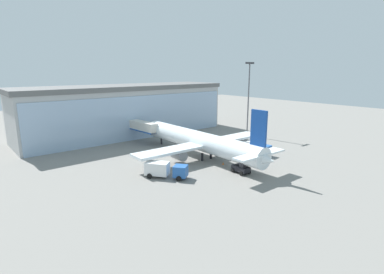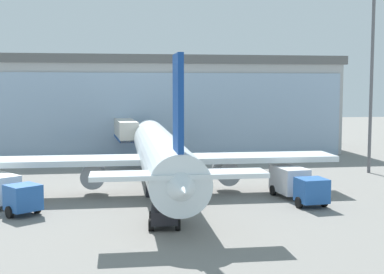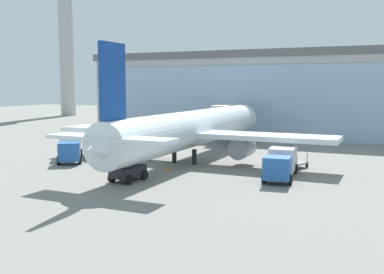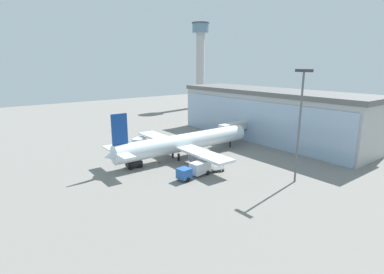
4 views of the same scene
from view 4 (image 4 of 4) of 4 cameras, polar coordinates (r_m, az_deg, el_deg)
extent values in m
plane|color=gray|center=(65.47, -7.80, -5.06)|extent=(240.00, 240.00, 0.00)
cube|color=#ADADAD|center=(89.44, 14.47, 3.91)|extent=(57.63, 15.76, 12.75)
cube|color=#9CB6D3|center=(83.52, 11.05, 2.98)|extent=(56.44, 0.46, 11.47)
cube|color=#5F5F5F|center=(88.57, 14.74, 8.36)|extent=(58.78, 16.07, 1.20)
cube|color=beige|center=(83.03, 8.68, 1.99)|extent=(3.06, 13.11, 2.40)
cube|color=#194799|center=(83.25, 8.65, 1.29)|extent=(3.11, 13.11, 0.30)
cylinder|color=#4C4C51|center=(87.33, 10.67, 0.65)|extent=(0.70, 0.70, 3.09)
cylinder|color=#AEAEAE|center=(149.58, 1.59, 12.48)|extent=(4.10, 4.10, 35.44)
cylinder|color=slate|center=(150.45, 1.64, 20.00)|extent=(7.81, 7.81, 4.00)
cylinder|color=#3F3F44|center=(150.72, 1.64, 20.87)|extent=(8.20, 8.20, 0.60)
cylinder|color=#59595E|center=(55.67, 19.71, 1.39)|extent=(0.36, 0.36, 19.63)
cube|color=#333338|center=(54.56, 20.58, 11.76)|extent=(3.20, 0.40, 0.50)
cylinder|color=white|center=(68.41, -1.26, -0.98)|extent=(4.45, 34.48, 3.96)
cone|color=white|center=(79.36, 8.90, 0.92)|extent=(4.00, 3.06, 3.96)
cone|color=white|center=(60.44, -14.68, -3.43)|extent=(3.62, 4.05, 3.57)
cube|color=white|center=(67.56, -2.45, -1.53)|extent=(31.65, 4.65, 0.50)
cube|color=white|center=(60.64, -13.84, -2.74)|extent=(11.03, 2.56, 0.30)
cube|color=navy|center=(59.75, -13.64, 1.43)|extent=(0.41, 3.20, 6.11)
cylinder|color=gray|center=(73.03, -4.77, -1.49)|extent=(2.15, 3.23, 2.10)
cylinder|color=gray|center=(63.56, 1.01, -3.77)|extent=(2.15, 3.23, 2.10)
cylinder|color=black|center=(68.64, -3.68, -3.37)|extent=(0.50, 0.50, 1.60)
cylinder|color=black|center=(66.75, -2.56, -3.85)|extent=(0.50, 0.50, 1.60)
cylinder|color=black|center=(77.96, 7.28, -1.36)|extent=(0.40, 0.40, 1.60)
cube|color=#2659A5|center=(74.03, -11.40, -1.86)|extent=(3.08, 3.08, 1.90)
cube|color=white|center=(77.61, -10.00, -0.96)|extent=(4.15, 4.52, 2.20)
cylinder|color=black|center=(73.80, -10.60, -2.64)|extent=(0.78, 0.90, 0.90)
cylinder|color=black|center=(74.78, -12.12, -2.50)|extent=(0.78, 0.90, 0.90)
cylinder|color=black|center=(78.30, -8.92, -1.62)|extent=(0.78, 0.90, 0.90)
cylinder|color=black|center=(79.23, -10.37, -1.50)|extent=(0.78, 0.90, 0.90)
cube|color=#2659A5|center=(55.39, -1.51, -6.94)|extent=(2.41, 2.41, 1.90)
cube|color=silver|center=(58.05, 1.58, -5.79)|extent=(2.60, 4.20, 2.20)
cylinder|color=black|center=(54.98, -0.73, -8.16)|extent=(0.39, 0.93, 0.90)
cylinder|color=black|center=(56.50, -2.26, -7.55)|extent=(0.39, 0.93, 0.90)
cylinder|color=black|center=(58.39, 3.04, -6.84)|extent=(0.39, 0.93, 0.90)
cylinder|color=black|center=(59.82, 1.51, -6.31)|extent=(0.39, 0.93, 0.90)
cube|color=slate|center=(60.46, 4.68, -6.06)|extent=(2.31, 3.13, 0.16)
cylinder|color=black|center=(59.49, 4.01, -6.69)|extent=(0.24, 0.46, 0.44)
cylinder|color=slate|center=(59.21, 4.02, -5.94)|extent=(0.08, 0.08, 0.90)
cylinder|color=black|center=(60.71, 3.42, -6.26)|extent=(0.24, 0.46, 0.44)
cylinder|color=slate|center=(60.44, 3.43, -5.52)|extent=(0.08, 0.08, 0.90)
cylinder|color=black|center=(60.44, 5.94, -6.40)|extent=(0.24, 0.46, 0.44)
cylinder|color=slate|center=(60.16, 5.96, -5.66)|extent=(0.08, 0.08, 0.90)
cylinder|color=black|center=(61.64, 5.32, -5.98)|extent=(0.24, 0.46, 0.44)
cylinder|color=slate|center=(61.37, 5.34, -5.25)|extent=(0.08, 0.08, 0.90)
cube|color=black|center=(63.54, -10.98, -4.97)|extent=(2.10, 3.36, 0.90)
cube|color=#26262B|center=(63.03, -11.56, -4.24)|extent=(1.49, 1.13, 1.00)
cylinder|color=black|center=(64.86, -10.33, -4.97)|extent=(0.42, 0.83, 0.80)
cylinder|color=black|center=(63.27, -9.72, -5.42)|extent=(0.42, 0.83, 0.80)
cylinder|color=black|center=(64.12, -12.19, -5.28)|extent=(0.42, 0.83, 0.80)
cylinder|color=black|center=(62.52, -11.62, -5.75)|extent=(0.42, 0.83, 0.80)
cone|color=orange|center=(65.31, -6.24, -4.81)|extent=(0.36, 0.36, 0.55)
cone|color=orange|center=(78.75, -7.15, -1.60)|extent=(0.36, 0.36, 0.55)
camera|label=1|loc=(93.91, -42.54, 8.52)|focal=28.00mm
camera|label=2|loc=(59.58, -46.02, -1.48)|focal=50.00mm
camera|label=3|loc=(36.31, -45.90, -11.02)|focal=42.00mm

